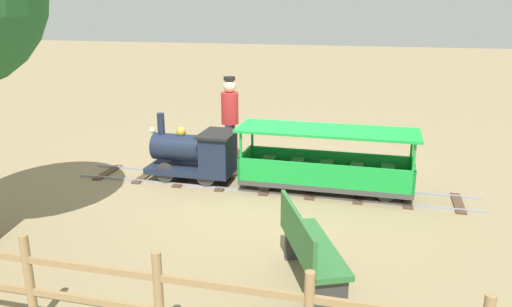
% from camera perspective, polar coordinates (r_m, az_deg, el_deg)
% --- Properties ---
extents(ground_plane, '(60.00, 60.00, 0.00)m').
position_cam_1_polar(ground_plane, '(7.93, 2.02, -3.96)').
color(ground_plane, '#8C7A56').
extents(track, '(0.78, 6.40, 0.04)m').
position_cam_1_polar(track, '(7.94, 1.40, -3.79)').
color(track, gray).
rests_on(track, ground_plane).
extents(locomotive, '(0.74, 1.44, 1.07)m').
position_cam_1_polar(locomotive, '(8.13, -6.85, 0.04)').
color(locomotive, '#192338').
rests_on(locomotive, ground_plane).
extents(passenger_car, '(0.84, 2.70, 0.97)m').
position_cam_1_polar(passenger_car, '(7.67, 7.99, -1.51)').
color(passenger_car, '#3F3F3F').
rests_on(passenger_car, ground_plane).
extents(conductor_person, '(0.30, 0.30, 1.62)m').
position_cam_1_polar(conductor_person, '(8.69, -3.01, 4.44)').
color(conductor_person, '#282D47').
rests_on(conductor_person, ground_plane).
extents(park_bench, '(1.35, 0.90, 0.82)m').
position_cam_1_polar(park_bench, '(5.16, 6.05, -10.78)').
color(park_bench, '#2D6B33').
rests_on(park_bench, ground_plane).
extents(fence_section, '(0.08, 7.48, 0.90)m').
position_cam_1_polar(fence_section, '(4.31, -11.07, -15.98)').
color(fence_section, '#93754C').
rests_on(fence_section, ground_plane).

